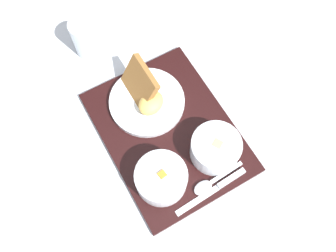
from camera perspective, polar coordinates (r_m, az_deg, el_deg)
The scene contains 8 objects.
ground_plane at distance 0.88m, azimuth -0.00°, elevation -1.09°, with size 4.00×4.00×0.00m, color silver.
serving_tray at distance 0.87m, azimuth -0.00°, elevation -0.93°, with size 0.42×0.33×0.01m.
bowl_salad at distance 0.79m, azimuth -1.10°, elevation -8.35°, with size 0.12×0.12×0.07m.
bowl_soup at distance 0.82m, azimuth 7.64°, elevation -3.45°, with size 0.12×0.12×0.06m.
plate_main at distance 0.88m, azimuth -3.80°, elevation 4.31°, with size 0.19×0.19×0.10m.
knife at distance 0.83m, azimuth 8.65°, elevation -9.26°, with size 0.02×0.19×0.01m.
spoon at distance 0.82m, azimuth 6.68°, elevation -9.15°, with size 0.03×0.13×0.01m.
glass_water at distance 0.98m, azimuth -12.94°, elevation 13.45°, with size 0.07×0.07×0.11m.
Camera 1 is at (-0.27, 0.19, 0.81)m, focal length 38.00 mm.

